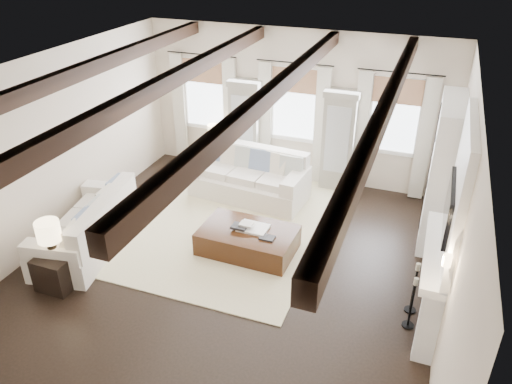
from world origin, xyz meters
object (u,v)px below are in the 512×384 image
(sofa_left, at_px, (90,228))
(ottoman, at_px, (248,240))
(side_table_back, at_px, (216,160))
(side_table_front, at_px, (58,271))
(sofa_back, at_px, (251,178))

(sofa_left, bearing_deg, ottoman, 18.20)
(sofa_left, distance_m, side_table_back, 3.59)
(side_table_front, bearing_deg, sofa_left, 98.72)
(ottoman, xyz_separation_m, side_table_front, (-2.42, -1.89, 0.06))
(sofa_left, relative_size, ottoman, 1.50)
(sofa_back, distance_m, side_table_front, 4.15)
(sofa_left, xyz_separation_m, side_table_front, (0.16, -1.04, -0.12))
(sofa_left, bearing_deg, sofa_back, 54.91)
(sofa_back, height_order, side_table_front, sofa_back)
(sofa_back, height_order, sofa_left, sofa_back)
(sofa_back, bearing_deg, side_table_front, -114.99)
(side_table_back, bearing_deg, ottoman, -55.99)
(sofa_back, xyz_separation_m, side_table_front, (-1.75, -3.76, -0.14))
(sofa_back, xyz_separation_m, side_table_back, (-1.12, 0.77, -0.13))
(ottoman, height_order, side_table_back, side_table_back)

